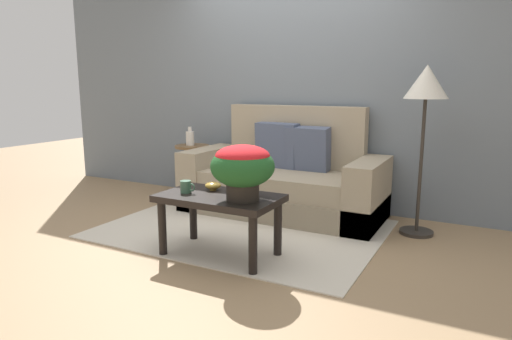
{
  "coord_description": "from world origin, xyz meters",
  "views": [
    {
      "loc": [
        1.94,
        -3.21,
        1.3
      ],
      "look_at": [
        0.15,
        0.18,
        0.56
      ],
      "focal_mm": 31.66,
      "sensor_mm": 36.0,
      "label": 1
    }
  ],
  "objects_px": {
    "snack_bowl": "(213,186)",
    "potted_plant": "(243,166)",
    "coffee_table": "(220,205)",
    "table_vase": "(190,138)",
    "floor_lamp": "(426,94)",
    "couch": "(284,182)",
    "side_table": "(193,162)",
    "coffee_mug": "(186,187)"
  },
  "relations": [
    {
      "from": "side_table",
      "to": "potted_plant",
      "type": "distance_m",
      "value": 2.09
    },
    {
      "from": "potted_plant",
      "to": "coffee_mug",
      "type": "xyz_separation_m",
      "value": [
        -0.49,
        -0.02,
        -0.2
      ]
    },
    {
      "from": "couch",
      "to": "potted_plant",
      "type": "height_order",
      "value": "couch"
    },
    {
      "from": "side_table",
      "to": "table_vase",
      "type": "height_order",
      "value": "table_vase"
    },
    {
      "from": "coffee_table",
      "to": "floor_lamp",
      "type": "xyz_separation_m",
      "value": [
        1.25,
        1.24,
        0.81
      ]
    },
    {
      "from": "snack_bowl",
      "to": "potted_plant",
      "type": "bearing_deg",
      "value": -23.43
    },
    {
      "from": "snack_bowl",
      "to": "couch",
      "type": "bearing_deg",
      "value": 86.23
    },
    {
      "from": "floor_lamp",
      "to": "table_vase",
      "type": "bearing_deg",
      "value": 176.47
    },
    {
      "from": "side_table",
      "to": "snack_bowl",
      "type": "relative_size",
      "value": 4.83
    },
    {
      "from": "coffee_mug",
      "to": "floor_lamp",
      "type": "bearing_deg",
      "value": 40.46
    },
    {
      "from": "coffee_table",
      "to": "table_vase",
      "type": "height_order",
      "value": "table_vase"
    },
    {
      "from": "coffee_mug",
      "to": "snack_bowl",
      "type": "xyz_separation_m",
      "value": [
        0.13,
        0.17,
        -0.01
      ]
    },
    {
      "from": "side_table",
      "to": "potted_plant",
      "type": "relative_size",
      "value": 1.33
    },
    {
      "from": "floor_lamp",
      "to": "snack_bowl",
      "type": "height_order",
      "value": "floor_lamp"
    },
    {
      "from": "couch",
      "to": "snack_bowl",
      "type": "height_order",
      "value": "couch"
    },
    {
      "from": "coffee_mug",
      "to": "snack_bowl",
      "type": "bearing_deg",
      "value": 51.75
    },
    {
      "from": "coffee_table",
      "to": "coffee_mug",
      "type": "distance_m",
      "value": 0.3
    },
    {
      "from": "coffee_table",
      "to": "potted_plant",
      "type": "distance_m",
      "value": 0.4
    },
    {
      "from": "potted_plant",
      "to": "snack_bowl",
      "type": "relative_size",
      "value": 3.65
    },
    {
      "from": "couch",
      "to": "coffee_mug",
      "type": "height_order",
      "value": "couch"
    },
    {
      "from": "couch",
      "to": "table_vase",
      "type": "relative_size",
      "value": 9.43
    },
    {
      "from": "couch",
      "to": "potted_plant",
      "type": "xyz_separation_m",
      "value": [
        0.28,
        -1.34,
        0.4
      ]
    },
    {
      "from": "coffee_table",
      "to": "snack_bowl",
      "type": "xyz_separation_m",
      "value": [
        -0.13,
        0.11,
        0.11
      ]
    },
    {
      "from": "table_vase",
      "to": "floor_lamp",
      "type": "bearing_deg",
      "value": -3.53
    },
    {
      "from": "coffee_table",
      "to": "potted_plant",
      "type": "relative_size",
      "value": 1.97
    },
    {
      "from": "coffee_table",
      "to": "side_table",
      "type": "bearing_deg",
      "value": 131.8
    },
    {
      "from": "potted_plant",
      "to": "table_vase",
      "type": "height_order",
      "value": "potted_plant"
    },
    {
      "from": "couch",
      "to": "floor_lamp",
      "type": "height_order",
      "value": "floor_lamp"
    },
    {
      "from": "coffee_table",
      "to": "floor_lamp",
      "type": "bearing_deg",
      "value": 44.58
    },
    {
      "from": "floor_lamp",
      "to": "table_vase",
      "type": "distance_m",
      "value": 2.58
    },
    {
      "from": "snack_bowl",
      "to": "coffee_mug",
      "type": "bearing_deg",
      "value": -128.25
    },
    {
      "from": "couch",
      "to": "side_table",
      "type": "relative_size",
      "value": 3.27
    },
    {
      "from": "floor_lamp",
      "to": "coffee_mug",
      "type": "height_order",
      "value": "floor_lamp"
    },
    {
      "from": "side_table",
      "to": "coffee_mug",
      "type": "distance_m",
      "value": 1.77
    },
    {
      "from": "floor_lamp",
      "to": "couch",
      "type": "bearing_deg",
      "value": 177.08
    },
    {
      "from": "potted_plant",
      "to": "table_vase",
      "type": "distance_m",
      "value": 2.07
    },
    {
      "from": "floor_lamp",
      "to": "table_vase",
      "type": "xyz_separation_m",
      "value": [
        -2.53,
        0.16,
        -0.52
      ]
    },
    {
      "from": "couch",
      "to": "side_table",
      "type": "height_order",
      "value": "couch"
    },
    {
      "from": "side_table",
      "to": "coffee_mug",
      "type": "relative_size",
      "value": 4.78
    },
    {
      "from": "side_table",
      "to": "snack_bowl",
      "type": "height_order",
      "value": "side_table"
    },
    {
      "from": "coffee_table",
      "to": "coffee_mug",
      "type": "bearing_deg",
      "value": -167.57
    },
    {
      "from": "coffee_table",
      "to": "table_vase",
      "type": "distance_m",
      "value": 1.91
    }
  ]
}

